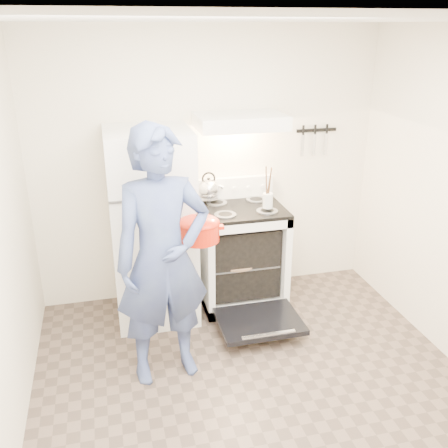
# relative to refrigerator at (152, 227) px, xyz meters

# --- Properties ---
(floor) EXTENTS (3.60, 3.60, 0.00)m
(floor) POSITION_rel_refrigerator_xyz_m (0.58, -1.45, -0.85)
(floor) COLOR brown
(floor) RESTS_ON ground
(back_wall) EXTENTS (3.20, 0.02, 2.50)m
(back_wall) POSITION_rel_refrigerator_xyz_m (0.58, 0.35, 0.40)
(back_wall) COLOR beige
(back_wall) RESTS_ON ground
(refrigerator) EXTENTS (0.70, 0.70, 1.70)m
(refrigerator) POSITION_rel_refrigerator_xyz_m (0.00, 0.00, 0.00)
(refrigerator) COLOR white
(refrigerator) RESTS_ON floor
(stove_body) EXTENTS (0.76, 0.65, 0.92)m
(stove_body) POSITION_rel_refrigerator_xyz_m (0.81, 0.02, -0.39)
(stove_body) COLOR white
(stove_body) RESTS_ON floor
(cooktop) EXTENTS (0.76, 0.65, 0.03)m
(cooktop) POSITION_rel_refrigerator_xyz_m (0.81, 0.02, 0.09)
(cooktop) COLOR black
(cooktop) RESTS_ON stove_body
(backsplash) EXTENTS (0.76, 0.07, 0.20)m
(backsplash) POSITION_rel_refrigerator_xyz_m (0.81, 0.31, 0.20)
(backsplash) COLOR white
(backsplash) RESTS_ON cooktop
(oven_door) EXTENTS (0.70, 0.54, 0.04)m
(oven_door) POSITION_rel_refrigerator_xyz_m (0.81, -0.57, -0.72)
(oven_door) COLOR black
(oven_door) RESTS_ON floor
(oven_rack) EXTENTS (0.60, 0.52, 0.01)m
(oven_rack) POSITION_rel_refrigerator_xyz_m (0.81, 0.02, -0.41)
(oven_rack) COLOR slate
(oven_rack) RESTS_ON stove_body
(range_hood) EXTENTS (0.76, 0.50, 0.12)m
(range_hood) POSITION_rel_refrigerator_xyz_m (0.81, 0.10, 0.86)
(range_hood) COLOR white
(range_hood) RESTS_ON back_wall
(knife_strip) EXTENTS (0.40, 0.02, 0.03)m
(knife_strip) POSITION_rel_refrigerator_xyz_m (1.63, 0.33, 0.70)
(knife_strip) COLOR black
(knife_strip) RESTS_ON back_wall
(pizza_stone) EXTENTS (0.36, 0.36, 0.02)m
(pizza_stone) POSITION_rel_refrigerator_xyz_m (0.75, -0.07, -0.40)
(pizza_stone) COLOR #886248
(pizza_stone) RESTS_ON oven_rack
(tea_kettle) EXTENTS (0.23, 0.19, 0.28)m
(tea_kettle) POSITION_rel_refrigerator_xyz_m (0.56, 0.24, 0.24)
(tea_kettle) COLOR silver
(tea_kettle) RESTS_ON cooktop
(utensil_jar) EXTENTS (0.10, 0.10, 0.13)m
(utensil_jar) POSITION_rel_refrigerator_xyz_m (1.01, -0.11, 0.20)
(utensil_jar) COLOR silver
(utensil_jar) RESTS_ON cooktop
(person) EXTENTS (0.76, 0.56, 1.90)m
(person) POSITION_rel_refrigerator_xyz_m (-0.02, -0.87, 0.10)
(person) COLOR navy
(person) RESTS_ON floor
(dutch_oven) EXTENTS (0.38, 0.31, 0.24)m
(dutch_oven) POSITION_rel_refrigerator_xyz_m (0.29, -0.64, 0.19)
(dutch_oven) COLOR red
(dutch_oven) RESTS_ON person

